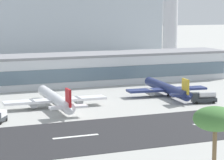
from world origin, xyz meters
The scene contains 11 objects.
ground_plane centered at (0.00, 0.00, 0.00)m, with size 1400.00×1400.00×0.00m, color #A8A8A3.
runway_strip centered at (0.00, 3.54, 0.04)m, with size 800.00×32.84×0.08m, color #262628.
runway_centreline_dash_3 centered at (-41.51, 3.54, 0.09)m, with size 12.00×1.20×0.01m, color white.
runway_centreline_dash_4 centered at (-1.41, 3.54, 0.09)m, with size 12.00×1.20×0.01m, color white.
terminal_building centered at (-16.61, 86.62, 6.43)m, with size 143.31×21.32×12.85m.
control_tower centered at (46.23, 116.31, 28.86)m, with size 14.28×14.28×49.36m.
distant_hotel_block centered at (7.59, 194.80, 24.81)m, with size 137.78×24.05×49.62m, color #A8B2BC.
airliner_red_tail_gate_0 centered at (-36.31, 40.55, 2.71)m, with size 33.76×40.80×8.51m.
airliner_gold_tail_gate_1 centered at (7.46, 46.10, 2.70)m, with size 30.47×40.47×8.45m.
service_fuel_truck_0 centered at (12.42, 29.61, 2.03)m, with size 8.88×4.73×3.95m.
palm_tree_3 centered at (-33.52, -45.74, 14.05)m, with size 7.29×7.29×16.30m.
Camera 1 is at (-78.29, -112.17, 32.05)m, focal length 79.57 mm.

